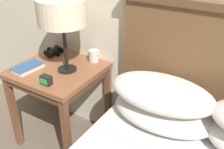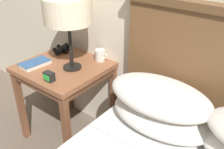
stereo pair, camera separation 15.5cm
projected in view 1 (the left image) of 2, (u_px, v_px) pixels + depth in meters
nightstand at (60, 78)px, 1.90m from camera, size 0.58×0.58×0.64m
table_lamp at (62, 13)px, 1.63m from camera, size 0.32×0.32×0.49m
book_on_nightstand at (28, 68)px, 1.82m from camera, size 0.14×0.22×0.03m
binoculars_pair at (53, 51)px, 2.04m from camera, size 0.15×0.16×0.05m
coffee_mug at (94, 56)px, 1.92m from camera, size 0.10×0.08×0.08m
alarm_clock at (46, 80)px, 1.64m from camera, size 0.07×0.05×0.06m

